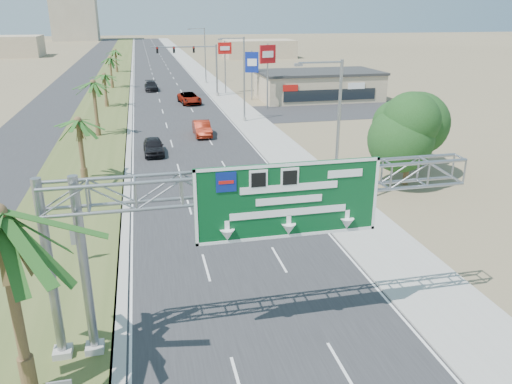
{
  "coord_description": "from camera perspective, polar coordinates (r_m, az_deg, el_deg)",
  "views": [
    {
      "loc": [
        -4.65,
        -7.43,
        12.75
      ],
      "look_at": [
        0.61,
        15.58,
        4.2
      ],
      "focal_mm": 35.0,
      "sensor_mm": 36.0,
      "label": 1
    }
  ],
  "objects": [
    {
      "name": "oak_near",
      "position": [
        39.64,
        17.3,
        7.05
      ],
      "size": [
        4.5,
        4.5,
        6.8
      ],
      "color": "brown",
      "rests_on": "ground"
    },
    {
      "name": "signal_mast",
      "position": [
        80.4,
        -5.99,
        14.17
      ],
      "size": [
        10.28,
        0.71,
        8.0
      ],
      "color": "gray",
      "rests_on": "ground"
    },
    {
      "name": "median_signback_b",
      "position": [
        28.09,
        -19.68,
        -5.05
      ],
      "size": [
        0.75,
        0.08,
        2.08
      ],
      "color": "gray",
      "rests_on": "ground"
    },
    {
      "name": "palm_row_d",
      "position": [
        74.06,
        -16.98,
        12.62
      ],
      "size": [
        3.99,
        3.99,
        5.45
      ],
      "color": "brown",
      "rests_on": "ground"
    },
    {
      "name": "road",
      "position": [
        118.21,
        -10.86,
        13.38
      ],
      "size": [
        12.0,
        300.0,
        0.02
      ],
      "primitive_type": "cube",
      "color": "#28282B",
      "rests_on": "ground"
    },
    {
      "name": "tower_distant",
      "position": [
        258.93,
        -20.2,
        19.83
      ],
      "size": [
        20.0,
        16.0,
        35.0
      ],
      "primitive_type": "cube",
      "color": "tan",
      "rests_on": "ground"
    },
    {
      "name": "pole_sign_blue",
      "position": [
        77.0,
        -0.48,
        14.41
      ],
      "size": [
        2.01,
        0.81,
        7.33
      ],
      "color": "gray",
      "rests_on": "ground"
    },
    {
      "name": "palm_row_f",
      "position": [
        117.81,
        -15.79,
        15.28
      ],
      "size": [
        3.99,
        3.99,
        5.75
      ],
      "color": "brown",
      "rests_on": "ground"
    },
    {
      "name": "opposing_road",
      "position": [
        118.77,
        -19.27,
        12.68
      ],
      "size": [
        8.0,
        300.0,
        0.02
      ],
      "primitive_type": "cube",
      "color": "#28282B",
      "rests_on": "ground"
    },
    {
      "name": "car_mid_lane",
      "position": [
        54.87,
        -6.19,
        7.23
      ],
      "size": [
        1.74,
        4.93,
        1.62
      ],
      "primitive_type": "imported",
      "rotation": [
        0.0,
        0.0,
        -0.01
      ],
      "color": "maroon",
      "rests_on": "ground"
    },
    {
      "name": "palm_row_c",
      "position": [
        56.09,
        -18.13,
        11.7
      ],
      "size": [
        3.99,
        3.99,
        6.75
      ],
      "color": "brown",
      "rests_on": "ground"
    },
    {
      "name": "car_far",
      "position": [
        88.89,
        -11.89,
        11.75
      ],
      "size": [
        2.26,
        5.36,
        1.55
      ],
      "primitive_type": "imported",
      "rotation": [
        0.0,
        0.0,
        0.02
      ],
      "color": "black",
      "rests_on": "ground"
    },
    {
      "name": "palm_row_b",
      "position": [
        40.5,
        -19.69,
        7.58
      ],
      "size": [
        3.99,
        3.99,
        5.95
      ],
      "color": "brown",
      "rests_on": "ground"
    },
    {
      "name": "pole_sign_red_near",
      "position": [
        69.69,
        1.34,
        15.07
      ],
      "size": [
        2.37,
        1.04,
        8.76
      ],
      "color": "gray",
      "rests_on": "ground"
    },
    {
      "name": "car_left_lane",
      "position": [
        48.21,
        -11.64,
        5.13
      ],
      "size": [
        1.95,
        4.65,
        1.57
      ],
      "primitive_type": "imported",
      "rotation": [
        0.0,
        0.0,
        0.02
      ],
      "color": "black",
      "rests_on": "ground"
    },
    {
      "name": "median_grass",
      "position": [
        118.24,
        -15.83,
        13.02
      ],
      "size": [
        7.0,
        300.0,
        0.12
      ],
      "primitive_type": "cube",
      "color": "#475626",
      "rests_on": "ground"
    },
    {
      "name": "pole_sign_red_far",
      "position": [
        83.5,
        -3.58,
        15.64
      ],
      "size": [
        2.22,
        0.54,
        8.33
      ],
      "color": "gray",
      "rests_on": "ground"
    },
    {
      "name": "sign_gantry",
      "position": [
        18.95,
        -1.13,
        -0.78
      ],
      "size": [
        16.75,
        1.24,
        7.5
      ],
      "color": "gray",
      "rests_on": "ground"
    },
    {
      "name": "oak_far",
      "position": [
        44.66,
        18.06,
        7.4
      ],
      "size": [
        3.5,
        3.5,
        5.6
      ],
      "color": "brown",
      "rests_on": "ground"
    },
    {
      "name": "palm_row_e",
      "position": [
        92.88,
        -16.37,
        14.41
      ],
      "size": [
        3.99,
        3.99,
        6.15
      ],
      "color": "brown",
      "rests_on": "ground"
    },
    {
      "name": "building_distant_right",
      "position": [
        151.8,
        0.35,
        16.04
      ],
      "size": [
        20.0,
        12.0,
        5.0
      ],
      "primitive_type": "cube",
      "color": "tan",
      "rests_on": "ground"
    },
    {
      "name": "store_building",
      "position": [
        78.86,
        7.14,
        11.93
      ],
      "size": [
        18.0,
        10.0,
        4.0
      ],
      "primitive_type": "cube",
      "color": "tan",
      "rests_on": "ground"
    },
    {
      "name": "streetlight_far",
      "position": [
        96.52,
        -5.94,
        15.02
      ],
      "size": [
        3.27,
        0.44,
        10.0
      ],
      "color": "gray",
      "rests_on": "ground"
    },
    {
      "name": "sidewalk_right",
      "position": [
        118.85,
        -6.65,
        13.65
      ],
      "size": [
        4.0,
        300.0,
        0.1
      ],
      "primitive_type": "cube",
      "color": "#9E9B93",
      "rests_on": "ground"
    },
    {
      "name": "car_right_lane",
      "position": [
        74.99,
        -7.63,
        10.58
      ],
      "size": [
        3.35,
        6.14,
        1.63
      ],
      "primitive_type": "imported",
      "rotation": [
        0.0,
        0.0,
        0.11
      ],
      "color": "gray",
      "rests_on": "ground"
    },
    {
      "name": "streetlight_mid",
      "position": [
        61.16,
        -1.54,
        12.34
      ],
      "size": [
        3.27,
        0.44,
        10.0
      ],
      "color": "gray",
      "rests_on": "ground"
    },
    {
      "name": "streetlight_near",
      "position": [
        32.77,
        8.96,
        5.44
      ],
      "size": [
        3.27,
        0.44,
        10.0
      ],
      "color": "gray",
      "rests_on": "ground"
    }
  ]
}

